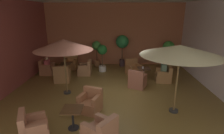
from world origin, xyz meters
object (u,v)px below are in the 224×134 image
patio_umbrella_center_beige (63,45)px  potted_tree_mid_left (168,50)px  iced_drink_cup (143,67)px  armchair_front_right_west (62,76)px  patio_umbrella_tall_red (180,51)px  armchair_front_right_east (71,64)px  cafe_table_front_right (66,66)px  cafe_table_mid_center (73,114)px  potted_tree_left_corner (102,54)px  armchair_mid_center_north (33,129)px  armchair_mid_center_south (90,103)px  armchair_front_left_east (133,69)px  armchair_front_right_north (86,69)px  potted_tree_mid_right (122,43)px  patron_blue_shirt (164,69)px  armchair_front_right_south (47,69)px  armchair_front_left_south (137,81)px  cafe_table_front_left (144,71)px  armchair_mid_center_east (100,134)px  potted_tree_right_corner (97,49)px  armchair_front_left_north (164,76)px  patron_by_window (47,63)px

patio_umbrella_center_beige → potted_tree_mid_left: size_ratio=1.36×
iced_drink_cup → potted_tree_mid_left: bearing=48.6°
armchair_front_right_west → patio_umbrella_tall_red: bearing=-29.9°
armchair_front_right_east → iced_drink_cup: 4.73m
cafe_table_front_right → cafe_table_mid_center: bearing=-72.3°
cafe_table_mid_center → potted_tree_left_corner: bearing=85.5°
armchair_mid_center_north → armchair_mid_center_south: armchair_mid_center_north is taller
cafe_table_mid_center → armchair_mid_center_north: bearing=-154.8°
armchair_mid_center_north → armchair_front_left_east: bearing=59.6°
armchair_front_right_north → armchair_front_right_east: size_ratio=1.00×
armchair_mid_center_north → patio_umbrella_tall_red: (4.43, 1.56, 1.96)m
armchair_front_left_east → iced_drink_cup: size_ratio=9.18×
potted_tree_mid_right → potted_tree_left_corner: bearing=-136.7°
potted_tree_left_corner → potted_tree_mid_right: (1.22, 1.15, 0.47)m
iced_drink_cup → patio_umbrella_center_beige: bearing=-155.5°
patio_umbrella_tall_red → patio_umbrella_center_beige: 4.53m
armchair_front_left_east → patio_umbrella_tall_red: size_ratio=0.38×
cafe_table_front_right → potted_tree_left_corner: 2.23m
patio_umbrella_center_beige → patron_blue_shirt: 5.12m
armchair_front_right_south → patio_umbrella_tall_red: patio_umbrella_tall_red is taller
patron_blue_shirt → armchair_front_left_south: bearing=-149.4°
cafe_table_front_left → armchair_front_left_south: size_ratio=0.71×
armchair_front_left_south → potted_tree_mid_right: potted_tree_mid_right is taller
armchair_front_left_east → armchair_mid_center_east: bearing=-103.4°
cafe_table_front_left → potted_tree_left_corner: 2.79m
armchair_mid_center_east → patio_umbrella_tall_red: 3.61m
armchair_mid_center_north → potted_tree_right_corner: size_ratio=0.60×
armchair_front_left_south → armchair_front_right_east: armchair_front_left_south is taller
armchair_mid_center_east → potted_tree_left_corner: 6.42m
armchair_front_right_east → armchair_front_left_north: bearing=-20.7°
armchair_front_right_south → armchair_mid_center_north: bearing=-72.8°
cafe_table_front_right → potted_tree_mid_right: (3.28, 1.83, 1.03)m
cafe_table_front_right → iced_drink_cup: iced_drink_cup is taller
armchair_front_left_east → potted_tree_right_corner: 2.95m
armchair_front_left_north → patio_umbrella_center_beige: (-4.67, -1.59, 1.88)m
armchair_front_left_north → armchair_mid_center_north: (-4.82, -4.59, 0.00)m
patio_umbrella_tall_red → potted_tree_mid_left: patio_umbrella_tall_red is taller
potted_tree_right_corner → armchair_front_right_north: bearing=-104.8°
armchair_front_left_south → armchair_front_right_north: armchair_front_left_south is taller
patio_umbrella_tall_red → potted_tree_left_corner: patio_umbrella_tall_red is taller
cafe_table_front_left → armchair_mid_center_south: armchair_mid_center_south is taller
potted_tree_left_corner → patron_blue_shirt: potted_tree_left_corner is taller
armchair_front_left_east → armchair_front_right_south: size_ratio=1.16×
armchair_front_left_east → armchair_mid_center_north: armchair_front_left_east is taller
armchair_front_right_west → patio_umbrella_center_beige: (0.61, -1.38, 1.85)m
armchair_mid_center_north → potted_tree_left_corner: 6.39m
patron_by_window → armchair_front_right_south: bearing=179.2°
potted_tree_mid_right → armchair_mid_center_east: bearing=-95.8°
patio_umbrella_center_beige → armchair_front_left_east: bearing=39.9°
cafe_table_mid_center → potted_tree_right_corner: potted_tree_right_corner is taller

